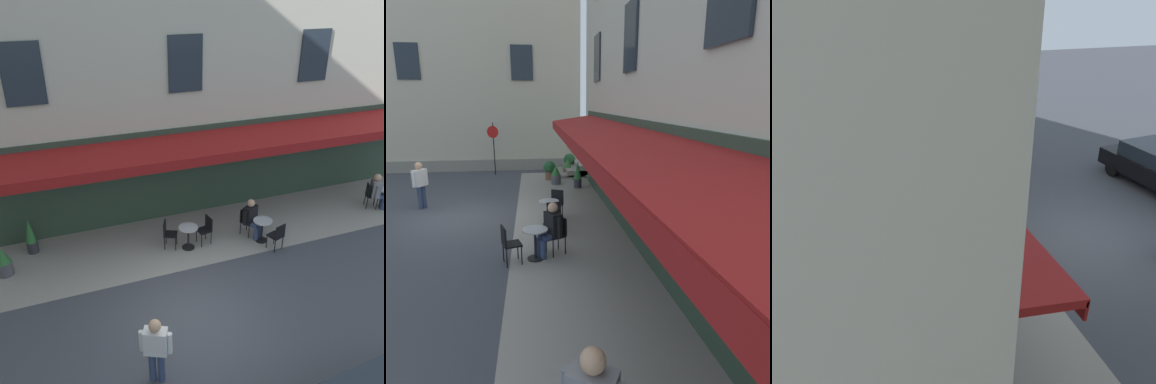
# 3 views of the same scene
# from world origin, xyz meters

# --- Properties ---
(ground_plane) EXTENTS (70.00, 70.00, 0.00)m
(ground_plane) POSITION_xyz_m (0.00, 0.00, 0.00)
(ground_plane) COLOR #42444C
(sidewalk_cafe_terrace) EXTENTS (20.50, 3.20, 0.01)m
(sidewalk_cafe_terrace) POSITION_xyz_m (-3.25, -3.40, 0.00)
(sidewalk_cafe_terrace) COLOR gray
(sidewalk_cafe_terrace) RESTS_ON ground_plane
(cafe_table_near_entrance) EXTENTS (0.60, 0.60, 0.75)m
(cafe_table_near_entrance) POSITION_xyz_m (-8.62, -2.67, 0.49)
(cafe_table_near_entrance) COLOR black
(cafe_table_near_entrance) RESTS_ON ground_plane
(cafe_chair_black_under_awning) EXTENTS (0.50, 0.50, 0.91)m
(cafe_chair_black_under_awning) POSITION_xyz_m (-9.22, -2.49, 0.55)
(cafe_chair_black_under_awning) COLOR black
(cafe_chair_black_under_awning) RESTS_ON ground_plane
(cafe_chair_black_facing_street) EXTENTS (0.54, 0.54, 0.91)m
(cafe_chair_black_facing_street) POSITION_xyz_m (-8.07, -2.98, 0.55)
(cafe_chair_black_facing_street) COLOR black
(cafe_chair_black_facing_street) RESTS_ON ground_plane
(cafe_table_mid_terrace) EXTENTS (0.60, 0.60, 0.75)m
(cafe_table_mid_terrace) POSITION_xyz_m (-0.96, -2.83, 0.49)
(cafe_table_mid_terrace) COLOR black
(cafe_table_mid_terrace) RESTS_ON ground_plane
(cafe_chair_black_near_door) EXTENTS (0.45, 0.45, 0.91)m
(cafe_chair_black_near_door) POSITION_xyz_m (-1.59, -2.92, 0.55)
(cafe_chair_black_near_door) COLOR black
(cafe_chair_black_near_door) RESTS_ON ground_plane
(cafe_chair_black_by_window) EXTENTS (0.53, 0.53, 0.91)m
(cafe_chair_black_by_window) POSITION_xyz_m (-0.39, -3.10, 0.55)
(cafe_chair_black_by_window) COLOR black
(cafe_chair_black_by_window) RESTS_ON ground_plane
(cafe_table_streetside) EXTENTS (0.60, 0.60, 0.75)m
(cafe_table_streetside) POSITION_xyz_m (-3.30, -2.40, 0.49)
(cafe_table_streetside) COLOR black
(cafe_table_streetside) RESTS_ON ground_plane
(cafe_chair_black_corner_right) EXTENTS (0.50, 0.50, 0.91)m
(cafe_chair_black_corner_right) POSITION_xyz_m (-3.48, -1.79, 0.55)
(cafe_chair_black_corner_right) COLOR black
(cafe_chair_black_corner_right) RESTS_ON ground_plane
(cafe_chair_black_kerbside) EXTENTS (0.54, 0.54, 0.91)m
(cafe_chair_black_kerbside) POSITION_xyz_m (-3.02, -2.96, 0.55)
(cafe_chair_black_kerbside) COLOR black
(cafe_chair_black_kerbside) RESTS_ON ground_plane
(seated_patron_in_black) EXTENTS (0.61, 0.64, 1.31)m
(seated_patron_in_black) POSITION_xyz_m (-3.12, -2.77, 0.70)
(seated_patron_in_black) COLOR navy
(seated_patron_in_black) RESTS_ON ground_plane
(seated_companion_in_grey) EXTENTS (0.67, 0.64, 1.34)m
(seated_companion_in_grey) POSITION_xyz_m (-8.26, -2.87, 0.71)
(seated_companion_in_grey) COLOR navy
(seated_companion_in_grey) RESTS_ON ground_plane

